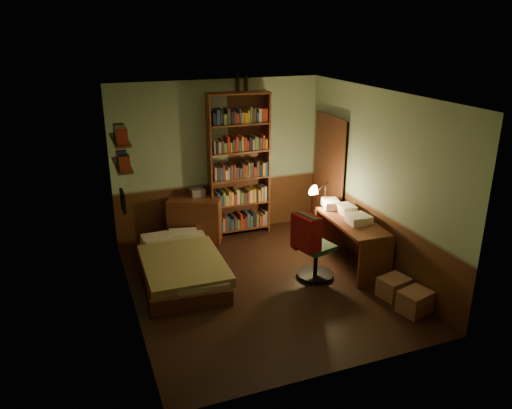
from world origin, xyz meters
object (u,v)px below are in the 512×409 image
object	(u,v)px
bed	(180,258)
office_chair	(316,245)
bookshelf	(239,166)
desk	(351,243)
dresser	(195,220)
desk_lamp	(325,189)
cardboard_box_b	(394,287)
mini_stereo	(197,192)
cardboard_box_a	(415,302)

from	to	relation	value
bed	office_chair	xyz separation A→B (m)	(1.79, -0.70, 0.21)
bookshelf	desk	distance (m)	2.26
dresser	office_chair	distance (m)	2.24
bed	office_chair	world-z (taller)	office_chair
desk_lamp	office_chair	xyz separation A→B (m)	(-0.56, -0.82, -0.51)
cardboard_box_b	bed	bearing A→B (deg)	148.45
bed	bookshelf	bearing A→B (deg)	47.05
mini_stereo	office_chair	bearing A→B (deg)	-64.42
bed	mini_stereo	xyz separation A→B (m)	(0.59, 1.25, 0.52)
desk	cardboard_box_b	bearing A→B (deg)	-83.18
desk	cardboard_box_a	distance (m)	1.44
mini_stereo	bookshelf	world-z (taller)	bookshelf
bed	mini_stereo	world-z (taller)	mini_stereo
desk_lamp	cardboard_box_a	size ratio (longest dim) A/B	1.55
desk_lamp	office_chair	bearing A→B (deg)	-116.46
bookshelf	desk	size ratio (longest dim) A/B	1.79
bed	desk	bearing A→B (deg)	-8.56
bookshelf	office_chair	world-z (taller)	bookshelf
mini_stereo	cardboard_box_a	bearing A→B (deg)	-64.88
mini_stereo	cardboard_box_b	bearing A→B (deg)	-61.39
bookshelf	bed	bearing A→B (deg)	-132.97
bed	desk	world-z (taller)	desk
dresser	cardboard_box_b	xyz separation A→B (m)	(2.01, -2.68, -0.24)
office_chair	cardboard_box_a	bearing A→B (deg)	-74.88
desk	cardboard_box_a	size ratio (longest dim) A/B	3.52
desk	cardboard_box_a	bearing A→B (deg)	-83.93
bed	office_chair	distance (m)	1.93
mini_stereo	office_chair	distance (m)	2.31
desk_lamp	cardboard_box_b	distance (m)	1.89
bed	cardboard_box_a	bearing A→B (deg)	-33.63
cardboard_box_b	cardboard_box_a	bearing A→B (deg)	-88.11
desk	cardboard_box_a	world-z (taller)	desk
office_chair	cardboard_box_b	bearing A→B (deg)	-64.46
cardboard_box_a	cardboard_box_b	bearing A→B (deg)	91.89
dresser	desk	distance (m)	2.57
cardboard_box_a	bed	bearing A→B (deg)	142.12
office_chair	cardboard_box_a	distance (m)	1.51
dresser	cardboard_box_b	world-z (taller)	dresser
desk	desk_lamp	size ratio (longest dim) A/B	2.27
desk_lamp	cardboard_box_a	distance (m)	2.27
dresser	bookshelf	world-z (taller)	bookshelf
bookshelf	office_chair	size ratio (longest dim) A/B	2.40
office_chair	bookshelf	bearing A→B (deg)	88.86
dresser	bookshelf	xyz separation A→B (m)	(0.80, 0.09, 0.83)
dresser	desk_lamp	size ratio (longest dim) A/B	1.43
desk	office_chair	world-z (taller)	office_chair
desk	cardboard_box_a	xyz separation A→B (m)	(0.09, -1.42, -0.22)
dresser	office_chair	size ratio (longest dim) A/B	0.84
bed	cardboard_box_a	distance (m)	3.21
desk	bookshelf	bearing A→B (deg)	125.10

